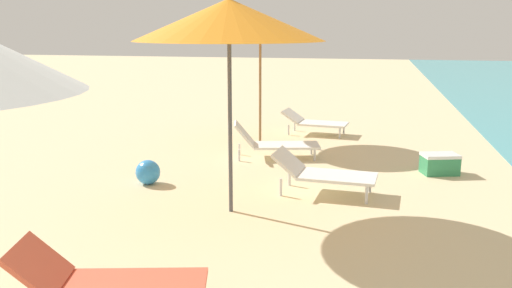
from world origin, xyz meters
name	(u,v)px	position (x,y,z in m)	size (l,w,h in m)	color
lounger_second_shoreside	(107,281)	(-0.32, 4.96, 0.32)	(1.58, 0.89, 0.63)	#D8593F
umbrella_third	(229,20)	(-0.01, 7.60, 2.35)	(2.26, 2.26, 2.65)	#4C4C51
lounger_third_shoreside	(323,172)	(1.04, 8.56, 0.31)	(1.45, 0.72, 0.59)	white
umbrella_farthest	(260,29)	(-0.50, 11.66, 2.22)	(2.01, 2.01, 2.50)	olive
lounger_farthest_shoreside	(314,122)	(0.46, 12.69, 0.28)	(1.43, 0.75, 0.51)	white
lounger_farthest_inland	(274,142)	(0.00, 10.46, 0.28)	(1.58, 0.90, 0.64)	white
cooler_box	(440,164)	(2.75, 9.98, 0.16)	(0.62, 0.50, 0.32)	#338C59
beach_ball	(148,172)	(-1.51, 8.47, 0.18)	(0.36, 0.36, 0.36)	#338CD8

